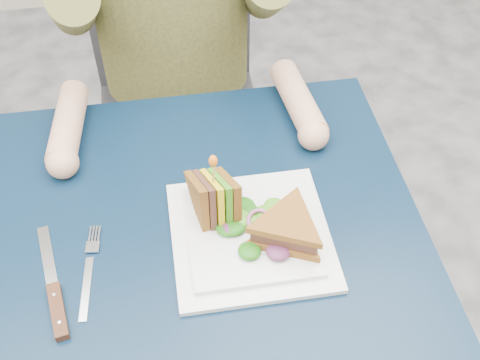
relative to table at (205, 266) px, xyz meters
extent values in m
cube|color=black|center=(0.00, 0.00, 0.06)|extent=(0.75, 0.75, 0.03)
cylinder|color=#595B5E|center=(-0.32, 0.32, -0.30)|extent=(0.04, 0.04, 0.70)
cylinder|color=#595B5E|center=(0.32, 0.32, -0.30)|extent=(0.04, 0.04, 0.70)
cube|color=#47474C|center=(0.00, 0.60, -0.20)|extent=(0.42, 0.40, 0.04)
cube|color=#47474C|center=(0.00, 0.78, 0.05)|extent=(0.42, 0.03, 0.46)
cylinder|color=#47474C|center=(-0.18, 0.43, -0.44)|extent=(0.02, 0.02, 0.43)
cylinder|color=#47474C|center=(0.18, 0.43, -0.44)|extent=(0.02, 0.02, 0.43)
cylinder|color=#47474C|center=(-0.18, 0.77, -0.44)|extent=(0.02, 0.02, 0.43)
cylinder|color=#47474C|center=(0.18, 0.77, -0.44)|extent=(0.02, 0.02, 0.43)
cylinder|color=brown|center=(-0.20, 0.49, 0.23)|extent=(0.15, 0.39, 0.31)
cylinder|color=tan|center=(-0.23, 0.29, 0.11)|extent=(0.08, 0.20, 0.06)
sphere|color=tan|center=(-0.23, 0.19, 0.11)|extent=(0.06, 0.06, 0.06)
cylinder|color=tan|center=(0.23, 0.29, 0.11)|extent=(0.08, 0.20, 0.06)
sphere|color=tan|center=(0.23, 0.19, 0.11)|extent=(0.06, 0.06, 0.06)
cube|color=white|center=(0.08, -0.01, 0.08)|extent=(0.26, 0.26, 0.01)
cube|color=white|center=(0.08, -0.01, 0.09)|extent=(0.21, 0.21, 0.01)
cube|color=silver|center=(-0.19, -0.07, 0.08)|extent=(0.02, 0.12, 0.00)
cube|color=silver|center=(-0.18, 0.01, 0.08)|extent=(0.02, 0.02, 0.00)
cube|color=silver|center=(-0.19, 0.04, 0.08)|extent=(0.01, 0.03, 0.00)
cube|color=silver|center=(-0.18, 0.04, 0.08)|extent=(0.01, 0.03, 0.00)
cube|color=silver|center=(-0.18, 0.04, 0.08)|extent=(0.01, 0.03, 0.00)
cube|color=silver|center=(-0.17, 0.04, 0.08)|extent=(0.01, 0.03, 0.00)
cube|color=silver|center=(-0.25, 0.00, 0.08)|extent=(0.04, 0.14, 0.00)
cube|color=black|center=(-0.23, -0.10, 0.09)|extent=(0.04, 0.10, 0.01)
cylinder|color=silver|center=(-0.24, -0.08, 0.09)|extent=(0.01, 0.01, 0.00)
cylinder|color=silver|center=(-0.23, -0.13, 0.09)|extent=(0.01, 0.01, 0.00)
cylinder|color=tan|center=(0.03, 0.04, 0.20)|extent=(0.01, 0.01, 0.06)
ellipsoid|color=orange|center=(0.03, 0.04, 0.23)|extent=(0.01, 0.01, 0.02)
torus|color=#9E4C7A|center=(0.09, 0.00, 0.11)|extent=(0.04, 0.04, 0.02)
camera|label=1|loc=(-0.03, -0.60, 0.89)|focal=45.00mm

